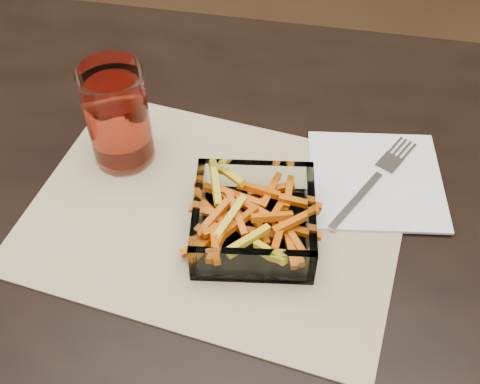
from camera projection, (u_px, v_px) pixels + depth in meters
name	position (u px, v px, depth m)	size (l,w,h in m)	color
dining_table	(288.00, 279.00, 0.79)	(1.60, 0.90, 0.75)	black
placemat	(215.00, 214.00, 0.74)	(0.45, 0.33, 0.00)	tan
glass_bowl	(254.00, 222.00, 0.71)	(0.16, 0.16, 0.05)	white
tumbler	(118.00, 119.00, 0.76)	(0.08, 0.08, 0.14)	white
napkin	(376.00, 180.00, 0.78)	(0.17, 0.17, 0.00)	white
fork	(375.00, 179.00, 0.77)	(0.11, 0.18, 0.00)	silver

